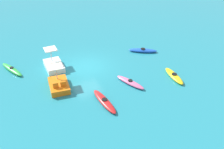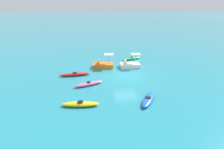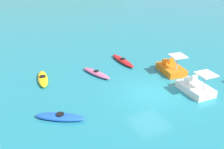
% 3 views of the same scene
% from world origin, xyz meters
% --- Properties ---
extents(ground_plane, '(600.00, 600.00, 0.00)m').
position_xyz_m(ground_plane, '(0.00, 0.00, 0.00)').
color(ground_plane, teal).
extents(kayak_yellow, '(1.13, 2.87, 0.37)m').
position_xyz_m(kayak_yellow, '(-6.09, 5.17, 0.16)').
color(kayak_yellow, yellow).
rests_on(kayak_yellow, ground_plane).
extents(kayak_blue, '(2.78, 2.18, 0.37)m').
position_xyz_m(kayak_blue, '(-6.31, -0.14, 0.16)').
color(kayak_blue, blue).
rests_on(kayak_blue, ground_plane).
extents(kayak_red, '(0.80, 3.32, 0.37)m').
position_xyz_m(kayak_red, '(0.87, 5.58, 0.16)').
color(kayak_red, red).
rests_on(kayak_red, ground_plane).
extents(kayak_pink, '(1.52, 2.90, 0.37)m').
position_xyz_m(kayak_pink, '(-2.18, 4.27, 0.16)').
color(kayak_pink, pink).
rests_on(kayak_pink, ground_plane).
extents(pedal_boat_white, '(1.62, 2.51, 1.68)m').
position_xyz_m(pedal_boat_white, '(2.75, -1.19, 0.34)').
color(pedal_boat_white, white).
rests_on(pedal_boat_white, ground_plane).
extents(pedal_boat_orange, '(1.85, 2.62, 1.68)m').
position_xyz_m(pedal_boat_orange, '(3.32, 2.08, 0.34)').
color(pedal_boat_orange, orange).
rests_on(pedal_boat_orange, ground_plane).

